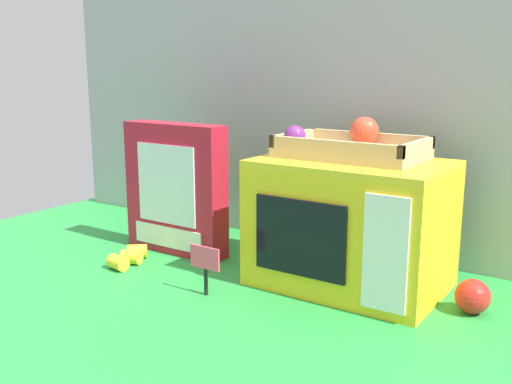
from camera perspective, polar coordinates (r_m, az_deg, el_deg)
The scene contains 8 objects.
ground_plane at distance 1.34m, azimuth 0.16°, elevation -7.18°, with size 1.70×1.70×0.00m, color green.
display_back_panel at distance 1.47m, azimuth 5.48°, elevation 9.07°, with size 1.61×0.03×0.73m, color #A0A3A8.
toy_microwave at distance 1.20m, azimuth 9.18°, elevation -3.07°, with size 0.37×0.26×0.26m.
food_groups_crate at distance 1.21m, azimuth 9.12°, elevation 4.34°, with size 0.28×0.18×0.08m.
cookie_set_box at distance 1.41m, azimuth -7.86°, elevation 0.31°, with size 0.27×0.07×0.31m.
price_sign at distance 1.16m, azimuth -4.98°, elevation -6.89°, with size 0.07×0.01×0.10m.
loose_toy_banana at distance 1.38m, azimuth -12.26°, elevation -6.19°, with size 0.08×0.13×0.03m.
loose_toy_apple at distance 1.15m, azimuth 20.32°, elevation -9.50°, with size 0.06×0.06×0.06m, color red.
Camera 1 is at (0.71, -1.05, 0.44)m, focal length 41.12 mm.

